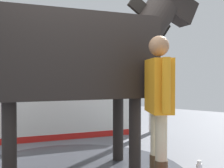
% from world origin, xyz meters
% --- Properties ---
extents(barrier_wall, '(2.10, 3.53, 1.08)m').
position_xyz_m(barrier_wall, '(2.00, -1.27, 0.50)').
color(barrier_wall, white).
rests_on(barrier_wall, ground).
extents(roof_post_near, '(0.16, 0.16, 2.60)m').
position_xyz_m(roof_post_near, '(0.83, -3.29, 1.30)').
color(roof_post_near, '#B7B2A8').
rests_on(roof_post_near, ground).
extents(horse, '(2.05, 3.04, 2.59)m').
position_xyz_m(horse, '(0.26, -0.39, 1.51)').
color(horse, black).
rests_on(horse, ground).
extents(handler, '(0.50, 0.52, 1.71)m').
position_xyz_m(handler, '(-0.82, -0.55, 0.99)').
color(handler, '#47331E').
rests_on(handler, ground).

